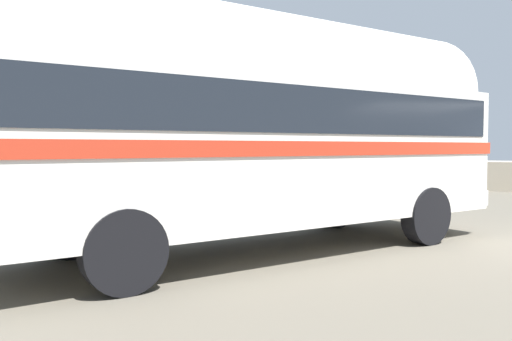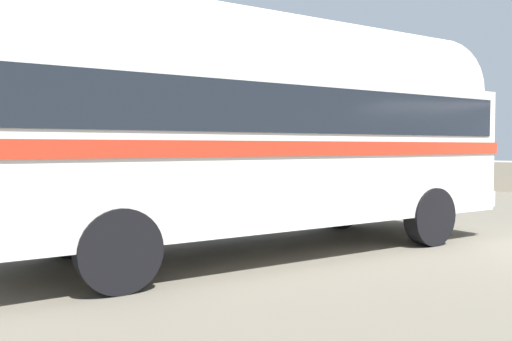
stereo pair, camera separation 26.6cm
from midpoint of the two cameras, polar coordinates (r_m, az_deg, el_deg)
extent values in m
cube|color=#CDA48A|center=(24.36, 1.50, 2.44)|extent=(0.98, 1.00, 0.93)
cube|color=#B2B39C|center=(22.94, 9.38, 2.18)|extent=(0.90, 0.91, 0.76)
cube|color=beige|center=(21.74, 19.53, 2.34)|extent=(1.15, 1.09, 0.99)
cylinder|color=black|center=(10.55, 8.01, -3.65)|extent=(0.64, 0.99, 0.96)
cylinder|color=black|center=(9.05, 17.49, -4.79)|extent=(0.64, 0.99, 0.96)
cylinder|color=black|center=(8.05, -20.73, -5.75)|extent=(0.64, 0.99, 0.96)
cylinder|color=black|center=(5.95, -15.66, -8.60)|extent=(0.64, 0.99, 0.96)
cube|color=silver|center=(8.00, -0.44, 2.09)|extent=(5.58, 8.65, 2.10)
cylinder|color=silver|center=(8.06, -0.44, 9.58)|extent=(5.27, 8.27, 2.20)
cube|color=#B8301C|center=(8.00, -0.44, 2.47)|extent=(5.66, 8.75, 0.20)
cube|color=black|center=(8.02, -0.44, 6.22)|extent=(5.48, 8.36, 0.64)
cube|color=silver|center=(11.01, 18.35, -2.43)|extent=(2.15, 1.07, 0.28)
camera|label=1|loc=(0.13, -90.99, -0.05)|focal=36.20mm
camera|label=2|loc=(0.13, 89.01, 0.05)|focal=36.20mm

